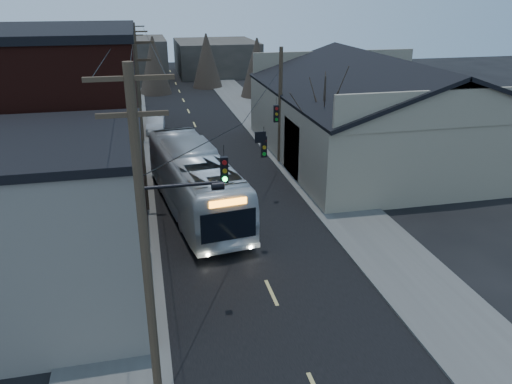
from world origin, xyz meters
The scene contains 13 objects.
road_surface centered at (0.00, 30.00, 0.01)m, with size 9.00×110.00×0.02m, color black.
sidewalk_left centered at (-6.50, 30.00, 0.06)m, with size 4.00×110.00×0.12m, color #474744.
sidewalk_right centered at (6.50, 30.00, 0.06)m, with size 4.00×110.00×0.12m, color #474744.
building_clapboard centered at (-9.00, 9.00, 3.50)m, with size 8.00×8.00×7.00m, color #6B6359.
building_brick centered at (-10.00, 20.00, 5.00)m, with size 10.00×12.00×10.00m, color black.
building_left_far centered at (-9.50, 36.00, 3.50)m, with size 9.00×14.00×7.00m, color #312D27.
warehouse centered at (13.00, 25.00, 2.70)m, with size 16.16×20.60×7.73m.
building_far_left centered at (-6.00, 65.00, 3.00)m, with size 10.00×12.00×6.00m, color #312D27.
building_far_right centered at (7.00, 70.00, 2.50)m, with size 12.00×14.00×5.00m, color #312D27.
bare_tree centered at (6.50, 20.00, 3.60)m, with size 0.40×0.40×7.20m, color black.
utility_lines centered at (-3.11, 24.14, 4.95)m, with size 11.24×45.28×10.50m.
bus centered at (-2.16, 17.55, 1.85)m, with size 3.11×13.31×3.71m, color silver.
parked_car centered at (-3.75, 36.20, 0.72)m, with size 1.53×4.39×1.45m, color #B2B6BA.
Camera 1 is at (-4.71, -9.70, 12.06)m, focal length 35.00 mm.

